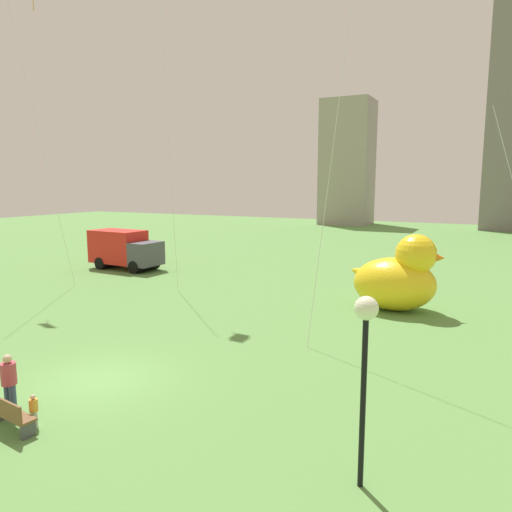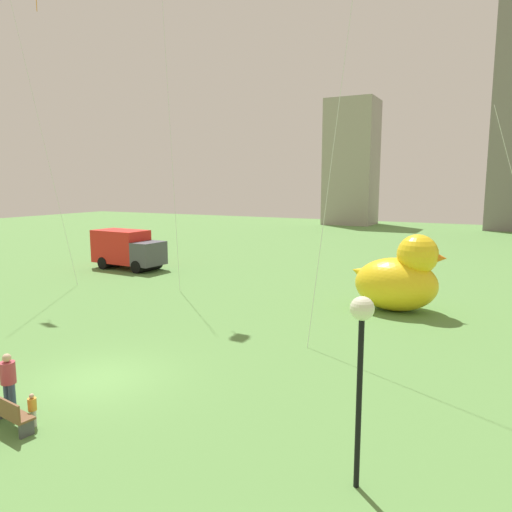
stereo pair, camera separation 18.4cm
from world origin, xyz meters
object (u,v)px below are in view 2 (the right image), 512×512
at_px(person_adult, 8,380).
at_px(kite_orange, 36,1).
at_px(park_bench, 7,412).
at_px(box_truck, 127,250).
at_px(lamppost, 361,339).
at_px(person_child, 32,408).
at_px(giant_inflatable_duck, 399,278).

xyz_separation_m(person_adult, kite_orange, (-13.46, 12.74, 15.97)).
bearing_deg(park_bench, box_truck, 124.99).
distance_m(park_bench, kite_orange, 25.58).
bearing_deg(person_adult, box_truck, 124.19).
xyz_separation_m(person_adult, lamppost, (9.49, 1.13, 2.29)).
xyz_separation_m(person_adult, person_child, (1.29, -0.27, -0.43)).
bearing_deg(park_bench, lamppost, 11.84).
relative_size(park_bench, lamppost, 0.41).
bearing_deg(person_adult, park_bench, -38.37).
bearing_deg(lamppost, person_child, -170.31).
distance_m(person_adult, box_truck, 22.69).
height_order(giant_inflatable_duck, lamppost, lamppost).
height_order(park_bench, lamppost, lamppost).
relative_size(park_bench, person_adult, 0.99).
bearing_deg(person_adult, lamppost, 6.78).
relative_size(person_child, box_truck, 0.16).
relative_size(person_child, lamppost, 0.22).
xyz_separation_m(park_bench, person_adult, (-0.86, 0.68, 0.45)).
distance_m(park_bench, person_child, 0.59).
bearing_deg(person_adult, giant_inflatable_duck, 64.94).
bearing_deg(box_truck, lamppost, -38.42).
bearing_deg(giant_inflatable_duck, person_adult, -115.06).
relative_size(lamppost, box_truck, 0.73).
bearing_deg(kite_orange, park_bench, -43.15).
height_order(giant_inflatable_duck, box_truck, giant_inflatable_duck).
distance_m(park_bench, giant_inflatable_duck, 17.92).
xyz_separation_m(person_adult, giant_inflatable_duck, (7.45, 15.94, 0.72)).
relative_size(giant_inflatable_duck, lamppost, 1.14).
bearing_deg(giant_inflatable_duck, park_bench, -111.63).
relative_size(person_child, giant_inflatable_duck, 0.19).
height_order(park_bench, kite_orange, kite_orange).
distance_m(person_child, lamppost, 8.75).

